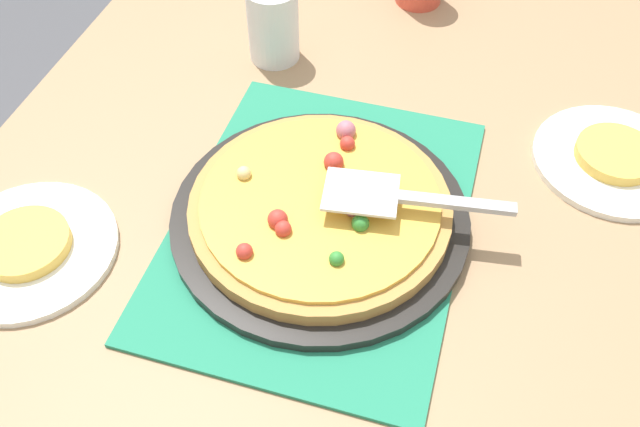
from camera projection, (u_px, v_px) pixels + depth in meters
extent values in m
cube|color=#9E7A56|center=(320.00, 231.00, 0.89)|extent=(1.40, 1.00, 0.03)
cube|color=#9E7A56|center=(595.00, 164.00, 1.49)|extent=(0.07, 0.07, 0.72)
cube|color=#9E7A56|center=(220.00, 91.00, 1.65)|extent=(0.07, 0.07, 0.72)
cube|color=#237F5B|center=(320.00, 222.00, 0.88)|extent=(0.48, 0.36, 0.01)
cylinder|color=black|center=(320.00, 217.00, 0.87)|extent=(0.38, 0.38, 0.01)
cylinder|color=#B78442|center=(320.00, 208.00, 0.86)|extent=(0.33, 0.33, 0.02)
cylinder|color=gold|center=(320.00, 202.00, 0.85)|extent=(0.30, 0.30, 0.01)
sphere|color=#E5CC7F|center=(244.00, 173.00, 0.87)|extent=(0.02, 0.02, 0.02)
sphere|color=#B76675|center=(354.00, 207.00, 0.83)|extent=(0.03, 0.03, 0.03)
sphere|color=#338433|center=(337.00, 259.00, 0.78)|extent=(0.02, 0.02, 0.02)
sphere|color=red|center=(337.00, 162.00, 0.88)|extent=(0.03, 0.03, 0.03)
sphere|color=red|center=(347.00, 144.00, 0.90)|extent=(0.02, 0.02, 0.02)
sphere|color=#B76675|center=(348.00, 131.00, 0.92)|extent=(0.03, 0.03, 0.03)
sphere|color=red|center=(278.00, 219.00, 0.82)|extent=(0.02, 0.02, 0.02)
sphere|color=red|center=(283.00, 229.00, 0.81)|extent=(0.02, 0.02, 0.02)
sphere|color=red|center=(244.00, 251.00, 0.79)|extent=(0.02, 0.02, 0.02)
sphere|color=#338433|center=(360.00, 223.00, 0.81)|extent=(0.02, 0.02, 0.02)
cylinder|color=white|center=(613.00, 160.00, 0.95)|extent=(0.22, 0.22, 0.01)
cylinder|color=white|center=(28.00, 250.00, 0.85)|extent=(0.22, 0.22, 0.01)
cylinder|color=#EAB747|center=(616.00, 154.00, 0.94)|extent=(0.11, 0.11, 0.02)
cylinder|color=#EAB747|center=(25.00, 243.00, 0.84)|extent=(0.11, 0.11, 0.02)
cylinder|color=white|center=(273.00, 24.00, 1.06)|extent=(0.08, 0.08, 0.12)
cube|color=silver|center=(361.00, 192.00, 0.82)|extent=(0.08, 0.10, 0.00)
cube|color=#B2B2B7|center=(457.00, 203.00, 0.81)|extent=(0.03, 0.14, 0.01)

